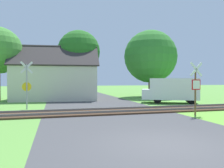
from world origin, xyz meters
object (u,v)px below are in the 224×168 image
at_px(crossing_sign_far, 27,83).
at_px(house, 56,81).
at_px(mail_truck, 172,89).
at_px(stop_sign_near, 196,85).
at_px(tree_right, 150,57).
at_px(tree_center, 79,52).

bearing_deg(crossing_sign_far, house, 60.63).
relative_size(crossing_sign_far, mail_truck, 0.65).
height_order(stop_sign_near, tree_right, tree_right).
xyz_separation_m(crossing_sign_far, tree_center, (4.64, 8.73, 3.48)).
bearing_deg(tree_center, mail_truck, -45.17).
bearing_deg(mail_truck, house, 83.26).
bearing_deg(crossing_sign_far, stop_sign_near, -42.46).
height_order(crossing_sign_far, house, house).
relative_size(crossing_sign_far, tree_center, 0.44).
relative_size(tree_right, mail_truck, 1.59).
distance_m(stop_sign_near, tree_right, 14.65).
xyz_separation_m(stop_sign_near, crossing_sign_far, (-9.92, 5.38, 0.12)).
xyz_separation_m(stop_sign_near, tree_right, (3.53, 13.84, 3.26)).
distance_m(tree_right, mail_truck, 8.31).
bearing_deg(tree_right, tree_center, 178.27).
distance_m(stop_sign_near, crossing_sign_far, 11.28).
bearing_deg(stop_sign_near, tree_center, -73.73).
bearing_deg(tree_center, crossing_sign_far, -118.00).
height_order(tree_right, mail_truck, tree_right).
xyz_separation_m(stop_sign_near, mail_truck, (2.24, 6.55, -0.51)).
height_order(stop_sign_near, crossing_sign_far, crossing_sign_far).
relative_size(house, mail_truck, 1.79).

